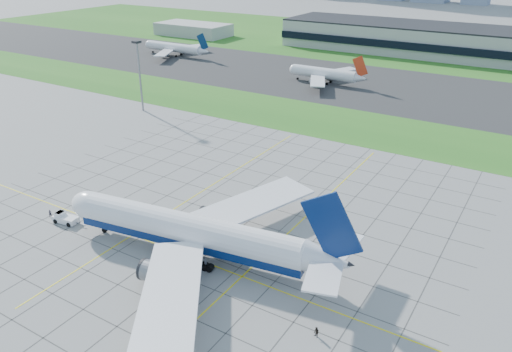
{
  "coord_description": "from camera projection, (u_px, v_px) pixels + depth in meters",
  "views": [
    {
      "loc": [
        60.47,
        -65.89,
        56.38
      ],
      "look_at": [
        4.65,
        24.6,
        7.0
      ],
      "focal_mm": 35.0,
      "sensor_mm": 36.0,
      "label": 1
    }
  ],
  "objects": [
    {
      "name": "ground",
      "position": [
        175.0,
        244.0,
        103.41
      ],
      "size": [
        1400.0,
        1400.0,
        0.0
      ],
      "primitive_type": "plane",
      "color": "gray",
      "rests_on": "ground"
    },
    {
      "name": "grass_median",
      "position": [
        343.0,
        124.0,
        172.87
      ],
      "size": [
        700.0,
        35.0,
        0.04
      ],
      "primitive_type": "cube",
      "color": "#25621C",
      "rests_on": "ground"
    },
    {
      "name": "asphalt_taxiway",
      "position": [
        393.0,
        88.0,
        215.32
      ],
      "size": [
        700.0,
        75.0,
        0.04
      ],
      "primitive_type": "cube",
      "color": "#383838",
      "rests_on": "ground"
    },
    {
      "name": "grass_far",
      "position": [
        450.0,
        48.0,
        300.24
      ],
      "size": [
        700.0,
        145.0,
        0.04
      ],
      "primitive_type": "cube",
      "color": "#25621C",
      "rests_on": "ground"
    },
    {
      "name": "apron_markings",
      "position": [
        208.0,
        222.0,
        111.76
      ],
      "size": [
        120.0,
        130.0,
        0.03
      ],
      "color": "#474744",
      "rests_on": "ground"
    },
    {
      "name": "service_block",
      "position": [
        193.0,
        29.0,
        340.01
      ],
      "size": [
        50.0,
        25.0,
        8.0
      ],
      "primitive_type": "cube",
      "color": "#B7B7B2",
      "rests_on": "ground"
    },
    {
      "name": "light_mast",
      "position": [
        139.0,
        67.0,
        180.1
      ],
      "size": [
        2.5,
        2.5,
        25.6
      ],
      "color": "gray",
      "rests_on": "ground"
    },
    {
      "name": "airliner",
      "position": [
        191.0,
        232.0,
        97.47
      ],
      "size": [
        62.75,
        63.16,
        19.82
      ],
      "rotation": [
        0.0,
        0.0,
        0.14
      ],
      "color": "white",
      "rests_on": "ground"
    },
    {
      "name": "pushback_tug",
      "position": [
        65.0,
        218.0,
        111.17
      ],
      "size": [
        8.4,
        3.57,
        2.31
      ],
      "rotation": [
        0.0,
        0.0,
        0.14
      ],
      "color": "white",
      "rests_on": "ground"
    },
    {
      "name": "crew_near",
      "position": [
        50.0,
        214.0,
        113.36
      ],
      "size": [
        0.71,
        0.77,
        1.77
      ],
      "primitive_type": "imported",
      "rotation": [
        0.0,
        0.0,
        0.97
      ],
      "color": "black",
      "rests_on": "ground"
    },
    {
      "name": "crew_far",
      "position": [
        316.0,
        332.0,
        78.49
      ],
      "size": [
        1.16,
        1.07,
        1.91
      ],
      "primitive_type": "imported",
      "rotation": [
        0.0,
        0.0,
        -0.47
      ],
      "color": "black",
      "rests_on": "ground"
    },
    {
      "name": "distant_jet_0",
      "position": [
        175.0,
        48.0,
        277.04
      ],
      "size": [
        41.97,
        42.66,
        14.08
      ],
      "color": "white",
      "rests_on": "ground"
    },
    {
      "name": "distant_jet_1",
      "position": [
        325.0,
        73.0,
        221.4
      ],
      "size": [
        34.89,
        42.66,
        14.08
      ],
      "color": "white",
      "rests_on": "ground"
    }
  ]
}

